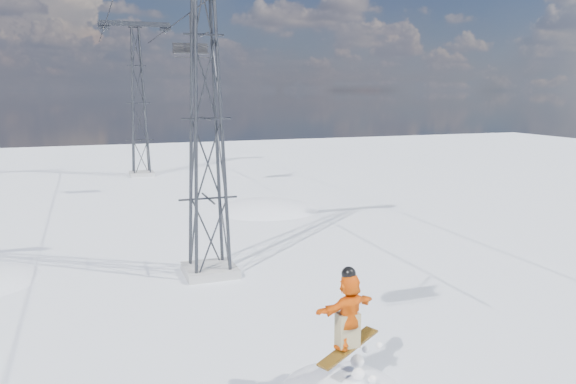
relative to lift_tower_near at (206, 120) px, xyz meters
The scene contains 5 objects.
snow_terrain 20.81m from the lift_tower_near, 112.81° to the left, with size 39.00×37.00×22.00m.
lift_tower_near is the anchor object (origin of this frame).
lift_tower_far 25.00m from the lift_tower_near, 90.00° to the left, with size 5.20×1.80×11.43m.
haul_cables 12.70m from the lift_tower_near, 90.00° to the left, with size 4.46×51.00×0.06m.
lift_chair_mid 15.25m from the lift_tower_near, 81.50° to the left, with size 2.06×0.59×2.55m.
Camera 1 is at (-3.06, -10.90, 6.43)m, focal length 35.00 mm.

